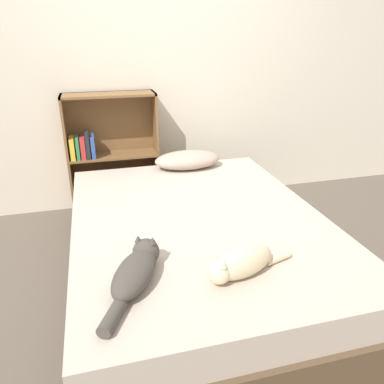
{
  "coord_description": "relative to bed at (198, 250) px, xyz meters",
  "views": [
    {
      "loc": [
        -0.57,
        -2.0,
        1.55
      ],
      "look_at": [
        0.0,
        0.16,
        0.59
      ],
      "focal_mm": 35.0,
      "sensor_mm": 36.0,
      "label": 1
    }
  ],
  "objects": [
    {
      "name": "bed",
      "position": [
        0.0,
        0.0,
        0.0
      ],
      "size": [
        1.57,
        2.09,
        0.49
      ],
      "color": "brown",
      "rests_on": "ground_plane"
    },
    {
      "name": "ground_plane",
      "position": [
        0.0,
        0.0,
        -0.24
      ],
      "size": [
        8.0,
        8.0,
        0.0
      ],
      "primitive_type": "plane",
      "color": "brown"
    },
    {
      "name": "bookshelf",
      "position": [
        -0.46,
        1.28,
        0.31
      ],
      "size": [
        0.78,
        0.26,
        1.07
      ],
      "color": "brown",
      "rests_on": "ground_plane"
    },
    {
      "name": "wall_back",
      "position": [
        0.0,
        1.41,
        1.01
      ],
      "size": [
        8.0,
        0.06,
        2.5
      ],
      "color": "silver",
      "rests_on": "ground_plane"
    },
    {
      "name": "cat_dark",
      "position": [
        -0.45,
        -0.55,
        0.31
      ],
      "size": [
        0.34,
        0.54,
        0.16
      ],
      "rotation": [
        0.0,
        0.0,
        1.1
      ],
      "color": "#47423D",
      "rests_on": "bed"
    },
    {
      "name": "pillow",
      "position": [
        0.15,
        0.88,
        0.32
      ],
      "size": [
        0.55,
        0.28,
        0.15
      ],
      "color": "#B29E8E",
      "rests_on": "bed"
    },
    {
      "name": "cat_light",
      "position": [
        0.02,
        -0.64,
        0.32
      ],
      "size": [
        0.48,
        0.23,
        0.15
      ],
      "rotation": [
        0.0,
        0.0,
        3.44
      ],
      "color": "beige",
      "rests_on": "bed"
    }
  ]
}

